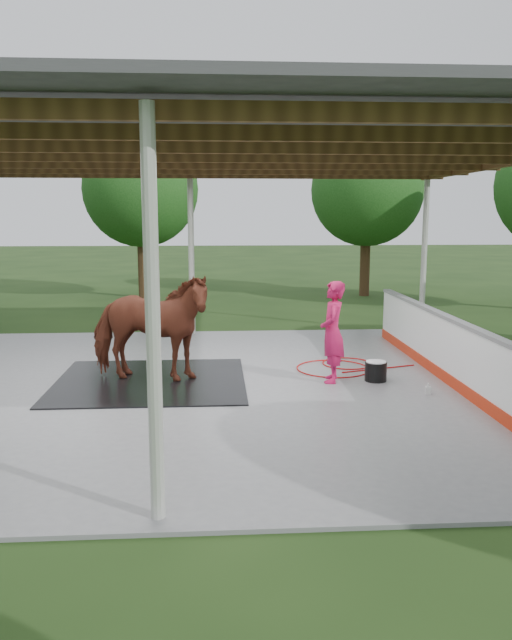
{
  "coord_description": "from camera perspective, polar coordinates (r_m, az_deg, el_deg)",
  "views": [
    {
      "loc": [
        0.58,
        -10.36,
        2.93
      ],
      "look_at": [
        1.27,
        0.32,
        1.12
      ],
      "focal_mm": 35.0,
      "sensor_mm": 36.0,
      "label": 1
    }
  ],
  "objects": [
    {
      "name": "ground",
      "position": [
        10.78,
        -6.69,
        -6.23
      ],
      "size": [
        100.0,
        100.0,
        0.0
      ],
      "primitive_type": "plane",
      "color": "#1E3814"
    },
    {
      "name": "handler",
      "position": [
        10.84,
        7.01,
        -1.09
      ],
      "size": [
        0.53,
        0.71,
        1.76
      ],
      "primitive_type": "imported",
      "rotation": [
        0.0,
        0.0,
        -1.75
      ],
      "color": "#B61348",
      "rests_on": "concrete_slab"
    },
    {
      "name": "soap_bottle_b",
      "position": [
        10.55,
        15.45,
        -6.06
      ],
      "size": [
        0.1,
        0.1,
        0.19
      ],
      "primitive_type": "imported",
      "rotation": [
        0.0,
        0.0,
        -0.24
      ],
      "color": "#338CD8",
      "rests_on": "concrete_slab"
    },
    {
      "name": "pavilion_structure",
      "position": [
        10.43,
        -7.13,
        15.24
      ],
      "size": [
        12.6,
        10.6,
        4.05
      ],
      "color": "beige",
      "rests_on": "ground"
    },
    {
      "name": "hose_coil",
      "position": [
        12.04,
        7.54,
        -4.25
      ],
      "size": [
        2.31,
        1.56,
        0.02
      ],
      "color": "#B30D0C",
      "rests_on": "concrete_slab"
    },
    {
      "name": "dasher_board",
      "position": [
        11.36,
        17.13,
        -2.7
      ],
      "size": [
        0.16,
        8.0,
        1.15
      ],
      "color": "red",
      "rests_on": "concrete_slab"
    },
    {
      "name": "concrete_slab",
      "position": [
        10.77,
        -6.69,
        -6.1
      ],
      "size": [
        12.0,
        10.0,
        0.05
      ],
      "primitive_type": "cube",
      "color": "slate",
      "rests_on": "ground"
    },
    {
      "name": "wash_bucket",
      "position": [
        11.15,
        10.89,
        -4.58
      ],
      "size": [
        0.38,
        0.38,
        0.35
      ],
      "color": "black",
      "rests_on": "concrete_slab"
    },
    {
      "name": "tree_belt",
      "position": [
        11.3,
        -5.27,
        13.93
      ],
      "size": [
        28.0,
        28.0,
        5.8
      ],
      "color": "#382314",
      "rests_on": "ground"
    },
    {
      "name": "soap_bottle_a",
      "position": [
        11.35,
        11.13,
        -4.54
      ],
      "size": [
        0.13,
        0.13,
        0.28
      ],
      "primitive_type": "imported",
      "rotation": [
        0.0,
        0.0,
        0.18
      ],
      "color": "silver",
      "rests_on": "concrete_slab"
    },
    {
      "name": "rubber_mat",
      "position": [
        11.1,
        -9.6,
        -5.5
      ],
      "size": [
        3.27,
        3.07,
        0.02
      ],
      "primitive_type": "cube",
      "color": "black",
      "rests_on": "concrete_slab"
    },
    {
      "name": "horse",
      "position": [
        10.89,
        -9.74,
        -0.66
      ],
      "size": [
        2.39,
        1.47,
        1.88
      ],
      "primitive_type": "imported",
      "rotation": [
        0.0,
        0.0,
        1.35
      ],
      "color": "brown",
      "rests_on": "rubber_mat"
    }
  ]
}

